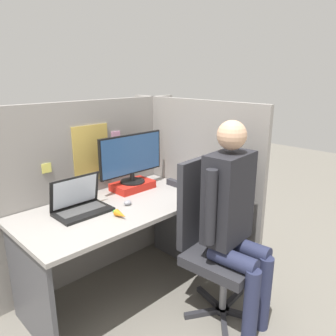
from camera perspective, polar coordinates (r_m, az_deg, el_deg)
The scene contains 12 objects.
ground_plane at distance 2.52m, azimuth -2.82°, elevation -24.22°, with size 12.00×12.00×0.00m, color slate.
cubicle_panel_back at distance 2.69m, azimuth -13.90°, elevation -4.06°, with size 1.89×0.05×1.44m.
cubicle_panel_right at distance 2.79m, azimuth 3.97°, elevation -2.95°, with size 0.04×1.38×1.44m.
desk at distance 2.46m, azimuth -8.81°, elevation -10.36°, with size 1.39×0.73×0.72m.
paper_box at distance 2.69m, azimuth -6.18°, elevation -3.07°, with size 0.33×0.21×0.06m.
monitor at distance 2.62m, azimuth -6.37°, elevation 1.93°, with size 0.60×0.20×0.39m.
laptop at distance 2.32m, azimuth -14.96°, elevation -6.30°, with size 0.37×0.23×0.25m.
mouse at distance 2.38m, azimuth -7.04°, elevation -6.01°, with size 0.06×0.05×0.04m.
stapler at distance 2.76m, azimuth 1.03°, elevation -2.60°, with size 0.05×0.13×0.05m.
carrot_toy at distance 2.19m, azimuth -8.28°, elevation -8.00°, with size 0.05×0.12×0.05m.
office_chair at distance 2.33m, azimuth 7.90°, elevation -11.88°, with size 0.53×0.57×1.08m.
person at distance 2.13m, azimuth 11.39°, elevation -7.61°, with size 0.48×0.44×1.36m.
Camera 1 is at (-1.27, -1.44, 1.63)m, focal length 35.00 mm.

